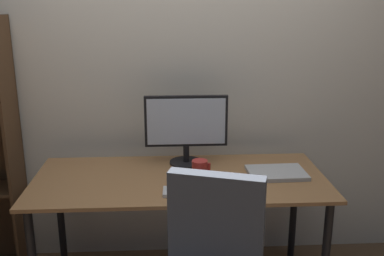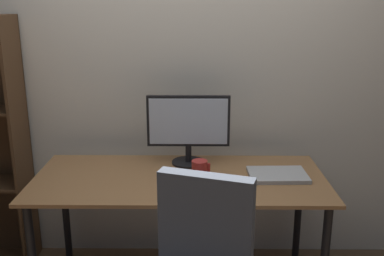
# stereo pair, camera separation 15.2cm
# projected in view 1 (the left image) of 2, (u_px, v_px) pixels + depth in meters

# --- Properties ---
(back_wall) EXTENTS (6.40, 0.10, 2.60)m
(back_wall) POSITION_uv_depth(u_px,v_px,m) (177.00, 63.00, 2.82)
(back_wall) COLOR silver
(back_wall) RESTS_ON ground
(desk) EXTENTS (1.62, 0.72, 0.74)m
(desk) POSITION_uv_depth(u_px,v_px,m) (180.00, 191.00, 2.49)
(desk) COLOR olive
(desk) RESTS_ON ground
(monitor) EXTENTS (0.49, 0.20, 0.42)m
(monitor) POSITION_uv_depth(u_px,v_px,m) (186.00, 126.00, 2.61)
(monitor) COLOR black
(monitor) RESTS_ON desk
(keyboard) EXTENTS (0.29, 0.12, 0.02)m
(keyboard) POSITION_uv_depth(u_px,v_px,m) (192.00, 192.00, 2.26)
(keyboard) COLOR #B7BABC
(keyboard) RESTS_ON desk
(mouse) EXTENTS (0.07, 0.11, 0.03)m
(mouse) POSITION_uv_depth(u_px,v_px,m) (240.00, 189.00, 2.28)
(mouse) COLOR black
(mouse) RESTS_ON desk
(coffee_mug) EXTENTS (0.10, 0.09, 0.10)m
(coffee_mug) POSITION_uv_depth(u_px,v_px,m) (200.00, 169.00, 2.45)
(coffee_mug) COLOR #B72D28
(coffee_mug) RESTS_ON desk
(laptop) EXTENTS (0.33, 0.24, 0.02)m
(laptop) POSITION_uv_depth(u_px,v_px,m) (277.00, 173.00, 2.50)
(laptop) COLOR #B7BABC
(laptop) RESTS_ON desk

